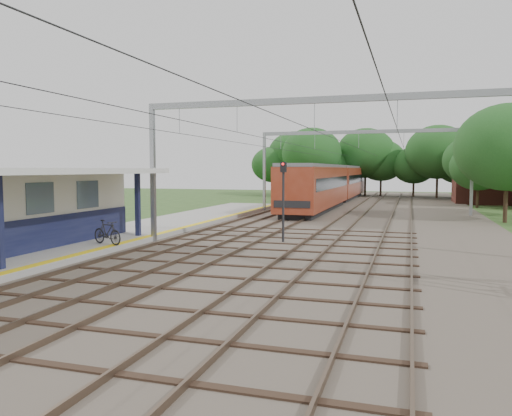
% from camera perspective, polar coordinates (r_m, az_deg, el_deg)
% --- Properties ---
extents(ground, '(160.00, 160.00, 0.00)m').
position_cam_1_polar(ground, '(11.17, -26.89, -15.60)').
color(ground, '#2D4C1E').
rests_on(ground, ground).
extents(ballast_bed, '(18.00, 90.00, 0.10)m').
position_cam_1_polar(ballast_bed, '(37.81, 11.98, -1.26)').
color(ballast_bed, '#473D33').
rests_on(ballast_bed, ground).
extents(platform, '(5.00, 52.00, 0.35)m').
position_cam_1_polar(platform, '(26.39, -17.41, -3.53)').
color(platform, gray).
rests_on(platform, ground).
extents(yellow_stripe, '(0.45, 52.00, 0.01)m').
position_cam_1_polar(yellow_stripe, '(25.16, -13.19, -3.41)').
color(yellow_stripe, yellow).
rests_on(yellow_stripe, platform).
extents(rail_tracks, '(11.80, 88.00, 0.15)m').
position_cam_1_polar(rail_tracks, '(38.10, 8.24, -0.98)').
color(rail_tracks, brown).
rests_on(rail_tracks, ballast_bed).
extents(catenary_system, '(17.22, 88.00, 7.00)m').
position_cam_1_polar(catenary_system, '(33.05, 10.31, 7.44)').
color(catenary_system, gray).
rests_on(catenary_system, ground).
extents(tree_band, '(31.72, 30.88, 8.82)m').
position_cam_1_polar(tree_band, '(64.70, 14.14, 5.35)').
color(tree_band, '#382619').
rests_on(tree_band, ground).
extents(house_far, '(8.00, 6.12, 8.66)m').
position_cam_1_polar(house_far, '(60.09, 25.51, 3.52)').
color(house_far, brown).
rests_on(house_far, ground).
extents(bicycle, '(1.92, 1.09, 1.11)m').
position_cam_1_polar(bicycle, '(23.45, -16.64, -2.68)').
color(bicycle, black).
rests_on(bicycle, platform).
extents(train, '(3.12, 38.85, 4.09)m').
position_cam_1_polar(train, '(54.02, 8.83, 2.83)').
color(train, black).
rests_on(train, ballast_bed).
extents(signal_post, '(0.31, 0.28, 4.11)m').
position_cam_1_polar(signal_post, '(24.91, 3.14, 1.66)').
color(signal_post, black).
rests_on(signal_post, ground).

